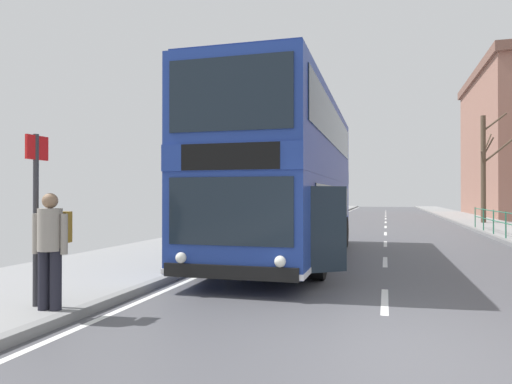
# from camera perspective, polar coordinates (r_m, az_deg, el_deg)

# --- Properties ---
(ground) EXTENTS (15.80, 140.00, 0.20)m
(ground) POSITION_cam_1_polar(r_m,az_deg,el_deg) (5.87, 8.00, -17.68)
(ground) COLOR #4B4B50
(double_decker_bus_main) EXTENTS (3.34, 10.74, 4.48)m
(double_decker_bus_main) POSITION_cam_1_polar(r_m,az_deg,el_deg) (13.21, 4.04, 2.02)
(double_decker_bus_main) COLOR navy
(double_decker_bus_main) RESTS_ON ground
(pedestrian_with_backpack) EXTENTS (0.55, 0.55, 1.67)m
(pedestrian_with_backpack) POSITION_cam_1_polar(r_m,az_deg,el_deg) (7.36, -23.71, -5.55)
(pedestrian_with_backpack) COLOR black
(pedestrian_with_backpack) RESTS_ON ground
(bus_stop_sign_near) EXTENTS (0.08, 0.44, 2.55)m
(bus_stop_sign_near) POSITION_cam_1_polar(r_m,az_deg,el_deg) (7.64, -25.28, -0.86)
(bus_stop_sign_near) COLOR #2D2D33
(bus_stop_sign_near) RESTS_ON ground
(bare_tree_far_00) EXTENTS (2.03, 2.83, 6.59)m
(bare_tree_far_00) POSITION_cam_1_polar(r_m,az_deg,el_deg) (31.56, 26.14, 2.93)
(bare_tree_far_00) COLOR #4C3D2D
(bare_tree_far_00) RESTS_ON ground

